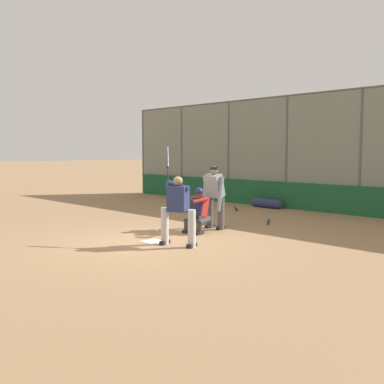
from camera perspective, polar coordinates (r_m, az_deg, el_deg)
ground_plane at (r=9.95m, az=-4.95°, el=-6.32°), size 160.00×160.00×0.00m
home_plate_marker at (r=9.95m, az=-4.95°, el=-6.29°), size 0.43×0.43×0.01m
backstop_fence at (r=15.38m, az=16.10°, el=5.25°), size 18.74×0.08×3.93m
padding_wall at (r=15.37m, az=15.77°, el=-0.72°), size 18.28×0.18×0.91m
batter_at_plate at (r=9.40m, az=-1.83°, el=-2.05°), size 1.09×0.56×2.09m
catcher_behind_plate at (r=10.91m, az=0.62°, el=-2.23°), size 0.61×0.71×1.11m
umpire_home at (r=11.45m, az=2.86°, el=-0.47°), size 0.65×0.41×1.60m
spare_bat_near_backstop at (r=15.31m, az=5.62°, el=-2.16°), size 0.65×0.67×0.07m
spare_bat_third_base_side at (r=12.83m, az=9.67°, el=-3.63°), size 0.56×0.78×0.07m
fielding_glove_on_dirt at (r=14.81m, az=1.50°, el=-2.28°), size 0.33×0.25×0.12m
baseball_loose at (r=11.12m, az=-4.49°, el=-4.91°), size 0.07×0.07×0.07m
equipment_bag_dugout_side at (r=16.03m, az=9.45°, el=-1.40°), size 1.30×0.33×0.33m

